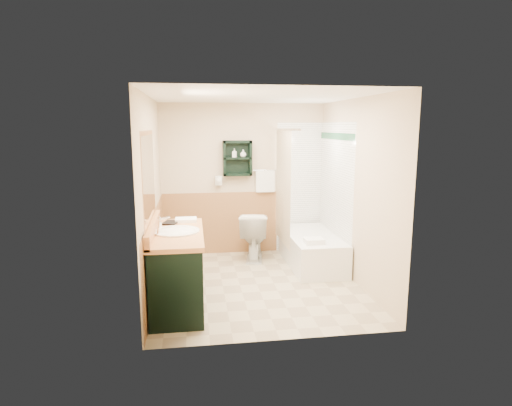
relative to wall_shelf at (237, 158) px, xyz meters
The scene contains 25 objects.
floor 2.09m from the wall_shelf, 85.93° to the right, with size 3.00×3.00×0.00m, color #BFAF8B.
back_wall 0.38m from the wall_shelf, 48.99° to the left, with size 2.60×0.04×2.40m, color beige.
left_wall 1.89m from the wall_shelf, 130.97° to the right, with size 0.04×3.00×2.40m, color beige.
right_wall 2.03m from the wall_shelf, 44.70° to the right, with size 0.04×3.00×2.40m, color beige.
ceiling 1.66m from the wall_shelf, 85.93° to the right, with size 2.60×3.00×0.04m, color white.
wainscot_left 2.12m from the wall_shelf, 130.14° to the right, with size 2.98×2.98×1.00m, color #BC834C, non-canonical shape.
wainscot_back 1.06m from the wall_shelf, 38.66° to the left, with size 2.58×2.58×1.00m, color #BC834C, non-canonical shape.
mirror_frame 2.28m from the wall_shelf, 120.90° to the right, with size 1.30×1.30×1.00m, color #995F32, non-canonical shape.
mirror_glass 2.28m from the wall_shelf, 120.79° to the right, with size 1.20×1.20×0.90m, color white, non-canonical shape.
tile_right 1.61m from the wall_shelf, 25.39° to the right, with size 1.50×1.50×2.10m, color white, non-canonical shape.
tile_back 1.23m from the wall_shelf, ahead, with size 0.95×0.95×2.10m, color white, non-canonical shape.
tile_accent 1.56m from the wall_shelf, 25.55° to the right, with size 1.50×1.50×0.10m, color #164D2C, non-canonical shape.
wall_shelf is the anchor object (origin of this frame).
hair_dryer 0.46m from the wall_shelf, behind, with size 0.10×0.24×0.18m, color white, non-canonical shape.
towel_bar 0.49m from the wall_shelf, ahead, with size 0.40×0.06×0.40m, color white, non-canonical shape.
curtain_rod 1.01m from the wall_shelf, 46.11° to the right, with size 0.03×0.03×1.60m, color silver.
shower_curtain 0.89m from the wall_shelf, 37.30° to the right, with size 1.05×1.05×1.70m, color beige, non-canonical shape.
vanity 2.40m from the wall_shelf, 114.83° to the right, with size 0.59×1.38×0.88m, color black.
bathtub 1.82m from the wall_shelf, 35.09° to the right, with size 0.70×1.50×0.47m, color white.
toilet 1.24m from the wall_shelf, 54.64° to the right, with size 0.42×0.75×0.74m, color white.
counter_towel 1.75m from the wall_shelf, 119.41° to the right, with size 0.26×0.21×0.04m, color white.
vanity_book 1.90m from the wall_shelf, 125.69° to the right, with size 0.17×0.02×0.23m, color black.
tub_towel 1.84m from the wall_shelf, 52.71° to the right, with size 0.26×0.21×0.07m, color white.
soap_bottle_a 0.07m from the wall_shelf, behind, with size 0.06×0.14×0.06m, color white.
soap_bottle_b 0.11m from the wall_shelf, ahead, with size 0.09×0.12×0.09m, color white.
Camera 1 is at (-0.79, -5.27, 2.05)m, focal length 30.00 mm.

